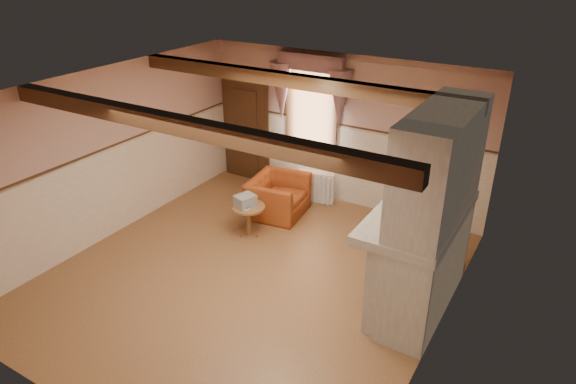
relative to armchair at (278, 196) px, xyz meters
The scene contains 26 objects.
floor 2.05m from the armchair, 69.95° to the right, with size 5.50×6.00×0.01m, color brown.
ceiling 3.18m from the armchair, 69.95° to the right, with size 5.50×6.00×0.01m, color silver.
wall_back 1.68m from the armchair, 58.01° to the left, with size 5.50×0.02×2.80m, color tan.
wall_front 5.05m from the armchair, 81.96° to the right, with size 5.50×0.02×2.80m, color tan.
wall_left 2.99m from the armchair, 137.39° to the right, with size 0.02×6.00×2.80m, color tan.
wall_right 4.07m from the armchair, 28.82° to the right, with size 0.02×6.00×2.80m, color tan.
wainscot 2.06m from the armchair, 69.95° to the right, with size 5.50×6.00×1.50m, color beige, non-canonical shape.
chair_rail 2.32m from the armchair, 69.95° to the right, with size 5.50×6.00×0.08m, color black, non-canonical shape.
firebox 2.99m from the armchair, 25.67° to the right, with size 0.20×0.95×0.90m, color black.
armchair is the anchor object (origin of this frame).
side_table 0.92m from the armchair, 90.61° to the right, with size 0.57×0.57×0.55m, color brown.
book_stack 0.99m from the armchair, 92.64° to the right, with size 0.26×0.32×0.20m, color #B7AD8C.
radiator 0.89m from the armchair, 65.68° to the left, with size 0.70×0.18×0.60m, color silver.
bowl 3.39m from the armchair, 23.29° to the right, with size 0.38×0.38×0.09m, color brown.
mantel_clock 3.25m from the armchair, 14.11° to the right, with size 0.14×0.24×0.20m, color black.
oil_lamp 3.23m from the armchair, 11.65° to the right, with size 0.11×0.11×0.28m, color gold.
candle_red 3.78m from the armchair, 35.35° to the right, with size 0.06×0.06×0.16m, color maroon.
jar_yellow 3.58m from the armchair, 30.21° to the right, with size 0.06×0.06×0.12m, color gold.
fireplace 3.53m from the armchair, 22.55° to the right, with size 0.85×2.00×2.80m, color gray.
mantel 3.36m from the armchair, 23.78° to the right, with size 1.05×2.05×0.12m, color gray.
overmantel_mirror 3.45m from the armchair, 25.18° to the right, with size 0.06×1.44×1.04m, color silver.
door 1.89m from the armchair, 143.40° to the left, with size 1.10×0.10×2.10m, color black.
window 1.69m from the armchair, 85.16° to the left, with size 1.06×0.08×2.02m, color white.
window_drapes 2.15m from the armchair, 84.72° to the left, with size 1.30×0.14×1.40m, color gray.
ceiling_beam_front 3.95m from the armchair, 77.41° to the right, with size 5.50×0.18×0.20m, color black.
ceiling_beam_back 2.55m from the armchair, 45.11° to the right, with size 5.50×0.18×0.20m, color black.
Camera 1 is at (3.78, -5.20, 4.49)m, focal length 32.00 mm.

